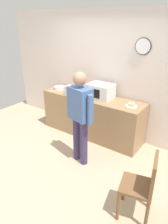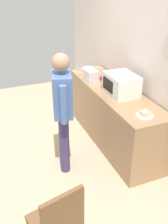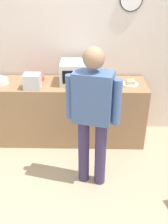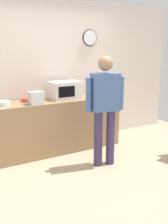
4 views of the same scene
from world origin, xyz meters
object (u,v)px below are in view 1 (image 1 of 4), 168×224
(microwave, at_px, (101,91))
(fork_utensil, at_px, (63,85))
(sandwich_plate, at_px, (131,105))
(toaster, at_px, (71,91))
(cereal_bowl, at_px, (79,90))
(spoon_utensil, at_px, (52,91))
(person_standing, at_px, (80,113))
(salad_bowl, at_px, (59,88))
(wooden_chair, at_px, (143,184))

(microwave, xyz_separation_m, fork_utensil, (-1.22, 0.22, -0.15))
(sandwich_plate, bearing_deg, microwave, 175.49)
(toaster, bearing_deg, cereal_bowl, 93.55)
(fork_utensil, bearing_deg, spoon_utensil, -79.75)
(microwave, relative_size, toaster, 2.27)
(toaster, bearing_deg, fork_utensil, 145.20)
(person_standing, bearing_deg, salad_bowl, 144.75)
(spoon_utensil, distance_m, wooden_chair, 2.94)
(fork_utensil, relative_size, wooden_chair, 0.18)
(sandwich_plate, height_order, salad_bowl, salad_bowl)
(microwave, relative_size, cereal_bowl, 1.98)
(person_standing, bearing_deg, cereal_bowl, 127.87)
(sandwich_plate, height_order, cereal_bowl, sandwich_plate)
(cereal_bowl, xyz_separation_m, spoon_utensil, (-0.51, -0.33, -0.03))
(person_standing, bearing_deg, sandwich_plate, 59.85)
(person_standing, bearing_deg, wooden_chair, -20.23)
(toaster, distance_m, spoon_utensil, 0.54)
(fork_utensil, distance_m, spoon_utensil, 0.47)
(cereal_bowl, distance_m, person_standing, 1.32)
(fork_utensil, bearing_deg, person_standing, -39.89)
(toaster, distance_m, person_standing, 1.09)
(spoon_utensil, bearing_deg, wooden_chair, -24.31)
(microwave, xyz_separation_m, toaster, (-0.61, -0.21, -0.05))
(salad_bowl, xyz_separation_m, spoon_utensil, (-0.05, -0.19, -0.03))
(toaster, xyz_separation_m, fork_utensil, (-0.61, 0.43, -0.10))
(sandwich_plate, distance_m, cereal_bowl, 1.34)
(salad_bowl, distance_m, toaster, 0.51)
(sandwich_plate, relative_size, salad_bowl, 1.01)
(cereal_bowl, bearing_deg, microwave, -7.51)
(sandwich_plate, distance_m, spoon_utensil, 1.85)
(sandwich_plate, xyz_separation_m, spoon_utensil, (-1.84, -0.20, -0.02))
(microwave, height_order, person_standing, person_standing)
(person_standing, height_order, wooden_chair, person_standing)
(sandwich_plate, distance_m, fork_utensil, 1.95)
(person_standing, bearing_deg, microwave, 100.87)
(fork_utensil, height_order, person_standing, person_standing)
(microwave, bearing_deg, wooden_chair, -43.66)
(toaster, height_order, wooden_chair, toaster)
(fork_utensil, relative_size, person_standing, 0.10)
(salad_bowl, bearing_deg, cereal_bowl, 16.84)
(microwave, distance_m, cereal_bowl, 0.64)
(sandwich_plate, bearing_deg, cereal_bowl, 174.08)
(cereal_bowl, distance_m, toaster, 0.30)
(microwave, bearing_deg, sandwich_plate, -4.51)
(sandwich_plate, distance_m, person_standing, 1.04)
(salad_bowl, relative_size, spoon_utensil, 1.30)
(cereal_bowl, relative_size, person_standing, 0.15)
(salad_bowl, height_order, cereal_bowl, salad_bowl)
(spoon_utensil, xyz_separation_m, person_standing, (1.32, -0.71, 0.07))
(cereal_bowl, bearing_deg, wooden_chair, -35.54)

